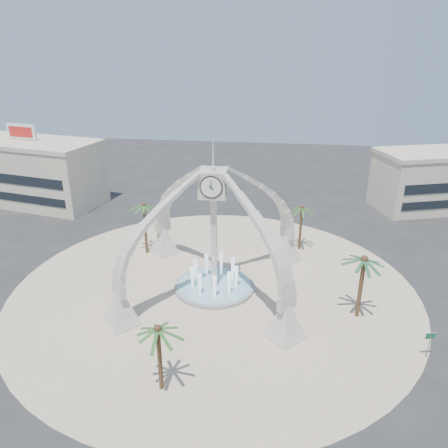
# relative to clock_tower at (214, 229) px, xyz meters

# --- Properties ---
(ground) EXTENTS (140.00, 140.00, 0.00)m
(ground) POSITION_rel_clock_tower_xyz_m (0.00, 0.00, -6.49)
(ground) COLOR #282828
(ground) RESTS_ON ground
(plaza) EXTENTS (40.00, 40.00, 0.06)m
(plaza) POSITION_rel_clock_tower_xyz_m (0.00, 0.00, -6.46)
(plaza) COLOR #C6B193
(plaza) RESTS_ON ground
(clock_tower) EXTENTS (17.94, 17.94, 16.30)m
(clock_tower) POSITION_rel_clock_tower_xyz_m (0.00, 0.00, 0.00)
(clock_tower) COLOR beige
(clock_tower) RESTS_ON ground
(fountain) EXTENTS (8.00, 8.00, 3.62)m
(fountain) POSITION_rel_clock_tower_xyz_m (0.00, 0.00, -6.20)
(fountain) COLOR gray
(fountain) RESTS_ON ground
(building_nw) EXTENTS (23.75, 13.73, 11.90)m
(building_nw) POSITION_rel_clock_tower_xyz_m (-32.00, 22.00, -1.66)
(building_nw) COLOR beige
(building_nw) RESTS_ON ground
(building_ne) EXTENTS (21.87, 14.17, 8.60)m
(building_ne) POSITION_rel_clock_tower_xyz_m (30.00, 28.00, -2.18)
(building_ne) COLOR beige
(building_ne) RESTS_ON ground
(palm_east) EXTENTS (4.56, 4.56, 6.53)m
(palm_east) POSITION_rel_clock_tower_xyz_m (13.50, -3.01, -0.80)
(palm_east) COLOR brown
(palm_east) RESTS_ON ground
(palm_west) EXTENTS (3.47, 3.47, 6.62)m
(palm_west) POSITION_rel_clock_tower_xyz_m (-9.10, 6.83, -0.62)
(palm_west) COLOR brown
(palm_west) RESTS_ON ground
(palm_north) EXTENTS (3.57, 3.57, 5.96)m
(palm_north) POSITION_rel_clock_tower_xyz_m (8.64, 10.30, -1.25)
(palm_north) COLOR brown
(palm_north) RESTS_ON ground
(palm_south) EXTENTS (3.73, 3.73, 5.79)m
(palm_south) POSITION_rel_clock_tower_xyz_m (-1.58, -14.12, -1.42)
(palm_south) COLOR brown
(palm_south) RESTS_ON ground
(street_sign) EXTENTS (0.90, 0.23, 2.49)m
(street_sign) POSITION_rel_clock_tower_xyz_m (18.09, -8.11, -4.71)
(street_sign) COLOR slate
(street_sign) RESTS_ON ground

